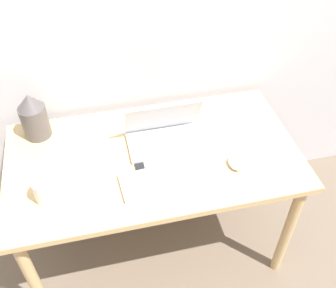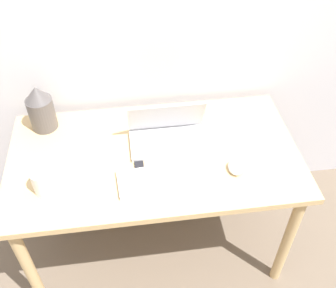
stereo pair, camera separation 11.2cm
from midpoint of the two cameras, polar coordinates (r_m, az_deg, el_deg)
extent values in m
cube|color=tan|center=(1.76, -3.96, -1.93)|extent=(1.29, 0.70, 0.03)
cylinder|color=tan|center=(1.90, -20.44, -18.49)|extent=(0.05, 0.05, 0.67)
cylinder|color=tan|center=(2.00, 15.45, -12.05)|extent=(0.05, 0.05, 0.67)
cylinder|color=tan|center=(2.25, -19.95, -5.28)|extent=(0.05, 0.05, 0.67)
cylinder|color=tan|center=(2.33, 9.57, -0.52)|extent=(0.05, 0.05, 0.67)
cube|color=silver|center=(1.79, -2.13, 0.25)|extent=(0.34, 0.20, 0.02)
cube|color=#B7B7BC|center=(1.77, -2.08, 0.30)|extent=(0.28, 0.11, 0.00)
cube|color=silver|center=(1.76, -2.59, 3.88)|extent=(0.34, 0.09, 0.19)
cube|color=black|center=(1.77, -2.66, 4.19)|extent=(0.30, 0.07, 0.16)
cube|color=silver|center=(1.64, -1.60, -4.97)|extent=(0.43, 0.17, 0.02)
cube|color=#B2B2B2|center=(1.63, -1.60, -4.74)|extent=(0.39, 0.14, 0.00)
ellipsoid|color=silver|center=(1.70, 7.87, -2.82)|extent=(0.06, 0.09, 0.03)
cylinder|color=#514C4C|center=(1.90, -20.34, 3.04)|extent=(0.12, 0.12, 0.16)
cone|color=#514C4C|center=(1.84, -21.21, 5.74)|extent=(0.11, 0.11, 0.07)
cube|color=black|center=(1.70, -6.08, -3.09)|extent=(0.04, 0.06, 0.01)
cylinder|color=white|center=(1.63, -19.27, -6.33)|extent=(0.09, 0.09, 0.10)
camera|label=1|loc=(0.06, -91.95, -1.87)|focal=42.00mm
camera|label=2|loc=(0.06, 88.05, 1.87)|focal=42.00mm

